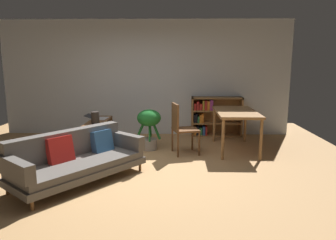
% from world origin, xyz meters
% --- Properties ---
extents(ground_plane, '(8.16, 8.16, 0.00)m').
position_xyz_m(ground_plane, '(0.00, 0.00, 0.00)').
color(ground_plane, tan).
extents(back_wall_panel, '(6.80, 0.10, 2.70)m').
position_xyz_m(back_wall_panel, '(0.00, 2.70, 1.35)').
color(back_wall_panel, silver).
rests_on(back_wall_panel, ground_plane).
extents(fabric_couch, '(1.86, 2.03, 0.73)m').
position_xyz_m(fabric_couch, '(-0.75, -0.38, 0.34)').
color(fabric_couch, brown).
rests_on(fabric_couch, ground_plane).
extents(media_console, '(0.36, 1.29, 0.55)m').
position_xyz_m(media_console, '(-0.88, 1.41, 0.26)').
color(media_console, brown).
rests_on(media_console, ground_plane).
extents(open_laptop, '(0.47, 0.34, 0.09)m').
position_xyz_m(open_laptop, '(-0.93, 1.67, 0.58)').
color(open_laptop, silver).
rests_on(open_laptop, media_console).
extents(desk_speaker, '(0.15, 0.15, 0.24)m').
position_xyz_m(desk_speaker, '(-0.84, 1.13, 0.67)').
color(desk_speaker, '#2D2823').
rests_on(desk_speaker, media_console).
extents(potted_floor_plant, '(0.51, 0.51, 0.81)m').
position_xyz_m(potted_floor_plant, '(0.19, 1.29, 0.53)').
color(potted_floor_plant, '#9E9389').
rests_on(potted_floor_plant, ground_plane).
extents(dining_table, '(0.78, 1.40, 0.79)m').
position_xyz_m(dining_table, '(1.90, 1.30, 0.71)').
color(dining_table, olive).
rests_on(dining_table, ground_plane).
extents(dining_chair_near, '(0.55, 0.55, 0.98)m').
position_xyz_m(dining_chair_near, '(0.83, 1.01, 0.54)').
color(dining_chair_near, brown).
rests_on(dining_chair_near, ground_plane).
extents(bookshelf, '(1.18, 0.31, 0.93)m').
position_xyz_m(bookshelf, '(1.59, 2.52, 0.46)').
color(bookshelf, olive).
rests_on(bookshelf, ground_plane).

